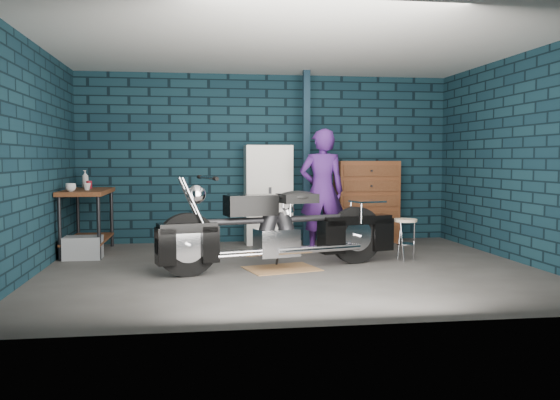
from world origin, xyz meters
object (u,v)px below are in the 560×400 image
Objects in this scene: workbench at (88,221)px; locker at (268,195)px; motorcycle at (282,222)px; tool_chest at (366,201)px; person at (322,191)px; shop_stool at (405,240)px; storage_bin at (83,248)px.

workbench is 2.76m from locker.
tool_chest is at bearing 37.50° from motorcycle.
person is at bearing -134.22° from tool_chest.
locker is at bearing 130.91° from shop_stool.
storage_bin is at bearing -165.33° from tool_chest.
person is (0.77, 1.24, 0.31)m from motorcycle.
person is at bearing -55.76° from locker.
shop_stool is (-0.01, -1.85, -0.38)m from tool_chest.
person is 3.20× the size of shop_stool.
storage_bin is 0.31× the size of locker.
tool_chest reaches higher than storage_bin.
person reaches higher than shop_stool.
shop_stool is (4.27, -1.23, -0.18)m from workbench.
person reaches higher than motorcycle.
shop_stool is (4.25, -0.73, 0.12)m from storage_bin.
motorcycle is 5.34× the size of storage_bin.
storage_bin is at bearing 5.40° from person.
shop_stool is (0.94, -0.87, -0.61)m from person.
locker reaches higher than storage_bin.
tool_chest is at bearing -131.26° from person.
locker is 2.50m from shop_stool.
locker is at bearing 22.82° from storage_bin.
tool_chest is at bearing 14.67° from storage_bin.
tool_chest is at bearing 0.00° from locker.
shop_stool reaches higher than storage_bin.
motorcycle is at bearing -167.78° from shop_stool.
workbench is 2.53× the size of shop_stool.
workbench is at bearing 92.29° from storage_bin.
person is 1.42m from shop_stool.
shop_stool is at bearing -49.09° from locker.
person is 3.39m from storage_bin.
motorcycle is 1.99× the size of tool_chest.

